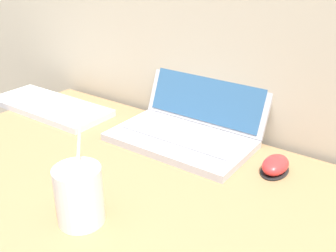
{
  "coord_description": "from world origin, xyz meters",
  "views": [
    {
      "loc": [
        0.57,
        -0.24,
        1.21
      ],
      "look_at": [
        0.05,
        0.49,
        0.79
      ],
      "focal_mm": 42.0,
      "sensor_mm": 36.0,
      "label": 1
    }
  ],
  "objects_px": {
    "computer_mouse": "(275,166)",
    "external_keyboard": "(50,107)",
    "laptop": "(190,123)",
    "drink_cup": "(79,194)"
  },
  "relations": [
    {
      "from": "laptop",
      "to": "computer_mouse",
      "type": "relative_size",
      "value": 4.0
    },
    {
      "from": "drink_cup",
      "to": "external_keyboard",
      "type": "bearing_deg",
      "value": 146.32
    },
    {
      "from": "external_keyboard",
      "to": "computer_mouse",
      "type": "bearing_deg",
      "value": 4.2
    },
    {
      "from": "computer_mouse",
      "to": "external_keyboard",
      "type": "distance_m",
      "value": 0.74
    },
    {
      "from": "computer_mouse",
      "to": "external_keyboard",
      "type": "xyz_separation_m",
      "value": [
        -0.74,
        -0.05,
        -0.01
      ]
    },
    {
      "from": "laptop",
      "to": "computer_mouse",
      "type": "distance_m",
      "value": 0.27
    },
    {
      "from": "laptop",
      "to": "drink_cup",
      "type": "relative_size",
      "value": 1.69
    },
    {
      "from": "laptop",
      "to": "computer_mouse",
      "type": "height_order",
      "value": "laptop"
    },
    {
      "from": "computer_mouse",
      "to": "external_keyboard",
      "type": "height_order",
      "value": "computer_mouse"
    },
    {
      "from": "computer_mouse",
      "to": "external_keyboard",
      "type": "bearing_deg",
      "value": -175.8
    }
  ]
}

